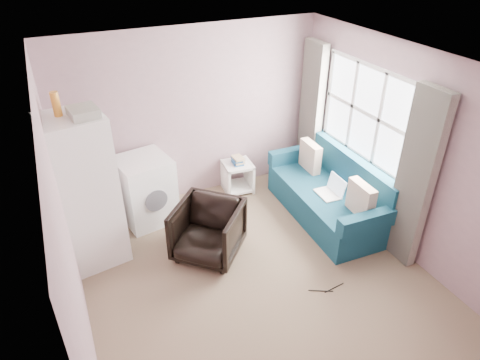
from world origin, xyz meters
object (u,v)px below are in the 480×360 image
object	(u,v)px
armchair	(208,228)
washing_machine	(146,189)
side_table	(238,175)
sofa	(331,195)
fridge	(86,191)

from	to	relation	value
armchair	washing_machine	distance (m)	1.18
side_table	sofa	distance (m)	1.48
fridge	armchair	bearing A→B (deg)	-32.25
washing_machine	side_table	bearing A→B (deg)	-4.12
armchair	side_table	distance (m)	1.55
armchair	sofa	xyz separation A→B (m)	(1.88, 0.08, -0.07)
side_table	armchair	bearing A→B (deg)	-127.84
armchair	side_table	world-z (taller)	armchair
fridge	sofa	distance (m)	3.25
washing_machine	sofa	distance (m)	2.58
fridge	washing_machine	distance (m)	1.04
sofa	washing_machine	bearing A→B (deg)	159.64
side_table	sofa	world-z (taller)	sofa
fridge	sofa	xyz separation A→B (m)	(3.15, -0.47, -0.63)
armchair	washing_machine	world-z (taller)	washing_machine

